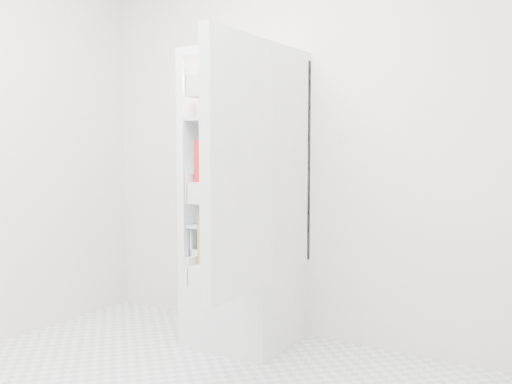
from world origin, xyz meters
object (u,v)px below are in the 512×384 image
Objects in this scene: red_cabbage at (247,210)px; mushroom_bowl at (223,216)px; fridge_door at (234,172)px; refrigerator at (249,235)px.

red_cabbage reaches higher than mushroom_bowl.
fridge_door is (0.47, -0.59, 0.31)m from mushroom_bowl.
red_cabbage is 0.65m from fridge_door.
red_cabbage is 1.32× the size of mushroom_bowl.
mushroom_bowl is 0.11× the size of fridge_door.
red_cabbage is 0.14× the size of fridge_door.
refrigerator is 13.01× the size of mushroom_bowl.
refrigerator reaches higher than fridge_door.
refrigerator is 0.21m from mushroom_bowl.
mushroom_bowl is at bearing 167.52° from red_cabbage.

